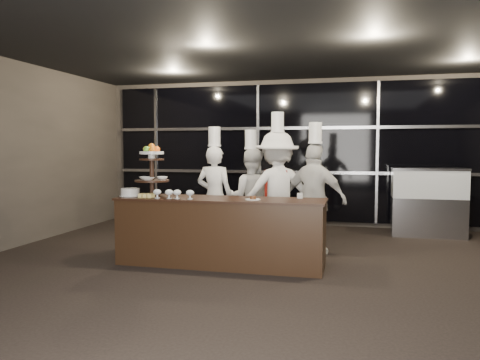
% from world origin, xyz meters
% --- Properties ---
extents(room, '(10.00, 10.00, 10.00)m').
position_xyz_m(room, '(0.00, 0.00, 1.50)').
color(room, black).
rests_on(room, ground).
extents(window_wall, '(8.60, 0.10, 2.80)m').
position_xyz_m(window_wall, '(0.00, 4.94, 1.50)').
color(window_wall, black).
rests_on(window_wall, ground).
extents(buffet_counter, '(2.84, 0.74, 0.92)m').
position_xyz_m(buffet_counter, '(-0.98, 1.38, 0.47)').
color(buffet_counter, black).
rests_on(buffet_counter, ground).
extents(display_stand, '(0.48, 0.48, 0.74)m').
position_xyz_m(display_stand, '(-1.98, 1.38, 1.34)').
color(display_stand, black).
rests_on(display_stand, buffet_counter).
extents(compotes, '(0.58, 0.11, 0.12)m').
position_xyz_m(compotes, '(-1.57, 1.16, 1.00)').
color(compotes, silver).
rests_on(compotes, buffet_counter).
extents(layer_cake, '(0.30, 0.30, 0.11)m').
position_xyz_m(layer_cake, '(-2.29, 1.33, 0.97)').
color(layer_cake, white).
rests_on(layer_cake, buffet_counter).
extents(pastry_squares, '(0.20, 0.13, 0.05)m').
position_xyz_m(pastry_squares, '(-1.99, 1.21, 0.95)').
color(pastry_squares, '#FFE67C').
rests_on(pastry_squares, buffet_counter).
extents(small_plate, '(0.20, 0.20, 0.05)m').
position_xyz_m(small_plate, '(-0.50, 1.28, 0.94)').
color(small_plate, white).
rests_on(small_plate, buffet_counter).
extents(chef_cup, '(0.08, 0.08, 0.07)m').
position_xyz_m(chef_cup, '(0.07, 1.63, 0.96)').
color(chef_cup, white).
rests_on(chef_cup, buffet_counter).
extents(display_case, '(1.28, 0.56, 1.24)m').
position_xyz_m(display_case, '(2.08, 4.30, 0.69)').
color(display_case, '#A5A5AA').
rests_on(display_case, ground).
extents(chef_a, '(0.63, 0.44, 1.93)m').
position_xyz_m(chef_a, '(-1.38, 2.41, 0.84)').
color(chef_a, white).
rests_on(chef_a, ground).
extents(chef_b, '(0.85, 0.71, 1.89)m').
position_xyz_m(chef_b, '(-0.84, 2.64, 0.81)').
color(chef_b, white).
rests_on(chef_b, ground).
extents(chef_c, '(1.37, 1.12, 2.14)m').
position_xyz_m(chef_c, '(-0.37, 2.39, 0.93)').
color(chef_c, white).
rests_on(chef_c, ground).
extents(chef_d, '(1.06, 0.70, 1.97)m').
position_xyz_m(chef_d, '(0.21, 2.28, 0.85)').
color(chef_d, silver).
rests_on(chef_d, ground).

